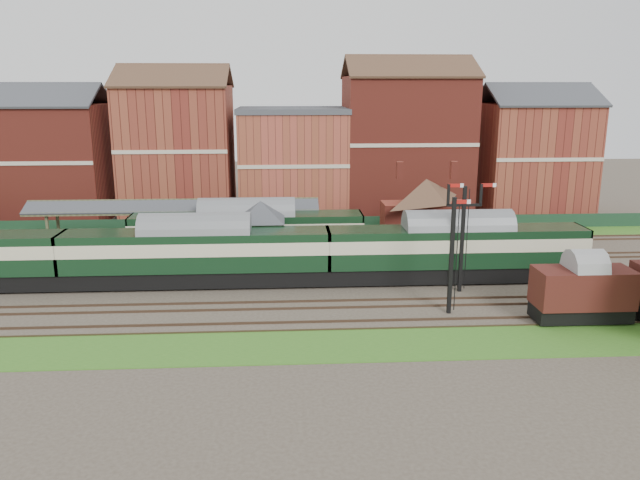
{
  "coord_description": "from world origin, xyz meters",
  "views": [
    {
      "loc": [
        -1.11,
        -46.44,
        15.17
      ],
      "look_at": [
        1.74,
        2.0,
        3.0
      ],
      "focal_mm": 35.0,
      "sensor_mm": 36.0,
      "label": 1
    }
  ],
  "objects": [
    {
      "name": "platform",
      "position": [
        -5.0,
        9.75,
        0.5
      ],
      "size": [
        55.0,
        3.4,
        1.0
      ],
      "primitive_type": "cube",
      "color": "#2D2D2D",
      "rests_on": "ground"
    },
    {
      "name": "ground",
      "position": [
        0.0,
        0.0,
        0.0
      ],
      "size": [
        160.0,
        160.0,
        0.0
      ],
      "primitive_type": "plane",
      "color": "#473D33",
      "rests_on": "ground"
    },
    {
      "name": "canopy",
      "position": [
        -11.0,
        9.75,
        4.58
      ],
      "size": [
        26.0,
        3.89,
        4.08
      ],
      "color": "#4A4D30",
      "rests_on": "platform"
    },
    {
      "name": "dmu_train",
      "position": [
        -7.83,
        0.0,
        2.7
      ],
      "size": [
        60.53,
        3.18,
        4.65
      ],
      "color": "black",
      "rests_on": "ground"
    },
    {
      "name": "platform_railcar",
      "position": [
        -4.32,
        6.5,
        2.68
      ],
      "size": [
        20.0,
        3.15,
        4.61
      ],
      "color": "black",
      "rests_on": "ground"
    },
    {
      "name": "fence",
      "position": [
        0.0,
        18.0,
        0.75
      ],
      "size": [
        90.0,
        0.12,
        1.5
      ],
      "primitive_type": "cube",
      "color": "#193823",
      "rests_on": "ground"
    },
    {
      "name": "grass_front",
      "position": [
        0.0,
        -12.0,
        0.03
      ],
      "size": [
        90.0,
        5.0,
        0.06
      ],
      "primitive_type": "cube",
      "color": "#2D6619",
      "rests_on": "ground"
    },
    {
      "name": "semaphore_siding",
      "position": [
        10.02,
        -7.0,
        4.16
      ],
      "size": [
        1.23,
        0.25,
        8.0
      ],
      "color": "black",
      "rests_on": "ground"
    },
    {
      "name": "signal_box",
      "position": [
        -3.0,
        3.25,
        3.19
      ],
      "size": [
        5.4,
        5.4,
        6.0
      ],
      "color": "#5E7754",
      "rests_on": "ground"
    },
    {
      "name": "semaphore_bracket",
      "position": [
        12.04,
        -2.5,
        4.63
      ],
      "size": [
        3.6,
        0.25,
        8.18
      ],
      "color": "black",
      "rests_on": "ground"
    },
    {
      "name": "brick_hut",
      "position": [
        5.0,
        3.25,
        1.2
      ],
      "size": [
        3.2,
        2.64,
        2.94
      ],
      "color": "maroon",
      "rests_on": "ground"
    },
    {
      "name": "goods_van_a",
      "position": [
        18.22,
        -9.0,
        2.14
      ],
      "size": [
        6.21,
        2.69,
        3.77
      ],
      "color": "black",
      "rests_on": "ground"
    },
    {
      "name": "grass_back",
      "position": [
        0.0,
        16.0,
        0.03
      ],
      "size": [
        90.0,
        4.5,
        0.06
      ],
      "primitive_type": "cube",
      "color": "#2D6619",
      "rests_on": "ground"
    },
    {
      "name": "station_building",
      "position": [
        12.0,
        9.75,
        3.96
      ],
      "size": [
        8.1,
        8.1,
        5.9
      ],
      "color": "maroon",
      "rests_on": "platform"
    },
    {
      "name": "town_backdrop",
      "position": [
        -0.18,
        25.0,
        7.0
      ],
      "size": [
        69.0,
        10.0,
        16.0
      ],
      "color": "maroon",
      "rests_on": "ground"
    }
  ]
}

